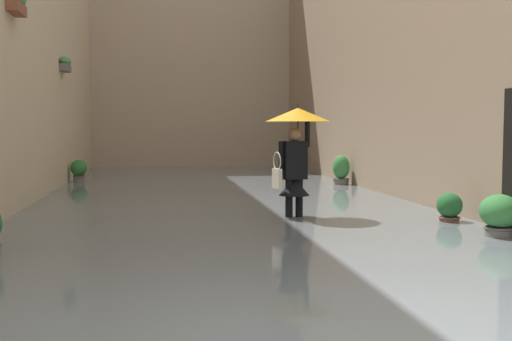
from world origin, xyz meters
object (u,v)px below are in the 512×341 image
potted_plant_mid_left (449,211)px  potted_plant_far_left (500,219)px  potted_plant_near_right (79,172)px  potted_plant_near_left (341,173)px  person_wading (296,140)px

potted_plant_mid_left → potted_plant_far_left: bearing=92.0°
potted_plant_near_right → potted_plant_near_left: bearing=164.2°
person_wading → potted_plant_far_left: person_wading is taller
potted_plant_near_left → potted_plant_mid_left: size_ratio=1.46×
potted_plant_near_left → potted_plant_mid_left: (0.14, 6.16, -0.13)m
potted_plant_far_left → potted_plant_mid_left: size_ratio=1.19×
person_wading → potted_plant_near_right: 8.48m
potted_plant_near_left → potted_plant_mid_left: 6.16m
person_wading → potted_plant_near_right: person_wading is taller
potted_plant_near_left → potted_plant_far_left: size_ratio=1.23×
person_wading → potted_plant_far_left: (-2.29, 2.15, -1.01)m
potted_plant_near_left → potted_plant_near_right: (6.71, -1.90, -0.03)m
potted_plant_near_right → person_wading: bearing=120.8°
potted_plant_far_left → potted_plant_near_right: bearing=-54.8°
potted_plant_near_left → potted_plant_far_left: (0.10, 7.48, -0.05)m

